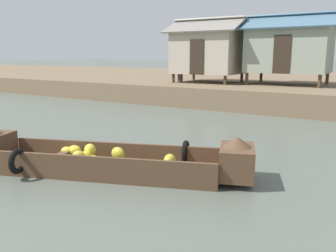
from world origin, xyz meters
name	(u,v)px	position (x,y,z in m)	size (l,w,h in m)	color
ground_plane	(189,130)	(0.00, 10.00, 0.00)	(300.00, 300.00, 0.00)	#596056
riverbank_strip	(289,85)	(0.00, 24.22, 0.49)	(160.00, 20.00, 0.97)	#756047
banana_boat	(105,159)	(0.53, 5.27, 0.31)	(6.08, 3.04, 0.92)	brown
stilt_house_left	(209,51)	(-3.02, 17.92, 2.69)	(4.16, 3.33, 3.48)	#4C3826
stilt_house_mid_left	(289,48)	(1.16, 18.54, 2.79)	(4.56, 3.33, 3.52)	#4C3826
vendor_person	(180,66)	(-4.17, 16.81, 1.90)	(0.44, 0.44, 1.66)	#332D28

